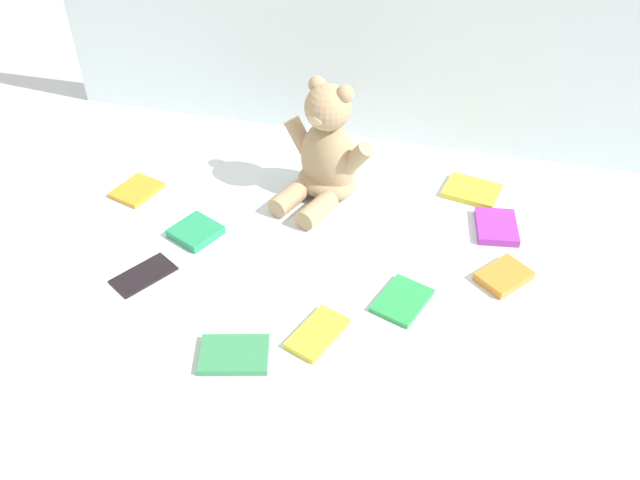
{
  "coord_description": "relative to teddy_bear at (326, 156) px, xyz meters",
  "views": [
    {
      "loc": [
        0.22,
        -1.08,
        0.96
      ],
      "look_at": [
        -0.02,
        -0.1,
        0.1
      ],
      "focal_mm": 37.51,
      "sensor_mm": 36.0,
      "label": 1
    }
  ],
  "objects": [
    {
      "name": "ground_plane",
      "position": [
        0.08,
        -0.19,
        -0.11
      ],
      "size": [
        3.2,
        3.2,
        0.0
      ],
      "primitive_type": "plane",
      "color": "silver"
    },
    {
      "name": "backdrop_drape",
      "position": [
        0.08,
        0.29,
        0.21
      ],
      "size": [
        1.74,
        0.03,
        0.65
      ],
      "primitive_type": "cube",
      "color": "white",
      "rests_on": "ground_plane"
    },
    {
      "name": "teddy_bear",
      "position": [
        0.0,
        0.0,
        0.0
      ],
      "size": [
        0.24,
        0.25,
        0.29
      ],
      "rotation": [
        0.0,
        0.0,
        -0.37
      ],
      "color": "tan",
      "rests_on": "ground_plane"
    },
    {
      "name": "book_case_0",
      "position": [
        0.43,
        -0.2,
        -0.1
      ],
      "size": [
        0.12,
        0.13,
        0.02
      ],
      "primitive_type": "cube",
      "rotation": [
        0.0,
        0.0,
        2.46
      ],
      "color": "orange",
      "rests_on": "ground_plane"
    },
    {
      "name": "book_case_1",
      "position": [
        -0.3,
        -0.38,
        -0.1
      ],
      "size": [
        0.13,
        0.15,
        0.01
      ],
      "primitive_type": "cube",
      "rotation": [
        0.0,
        0.0,
        2.59
      ],
      "color": "black",
      "rests_on": "ground_plane"
    },
    {
      "name": "book_case_2",
      "position": [
        -0.04,
        -0.53,
        -0.1
      ],
      "size": [
        0.14,
        0.12,
        0.01
      ],
      "primitive_type": "cube",
      "rotation": [
        0.0,
        0.0,
        1.83
      ],
      "color": "#398F57",
      "rests_on": "ground_plane"
    },
    {
      "name": "book_case_3",
      "position": [
        -0.25,
        -0.22,
        -0.1
      ],
      "size": [
        0.12,
        0.12,
        0.02
      ],
      "primitive_type": "cube",
      "rotation": [
        0.0,
        0.0,
        5.85
      ],
      "color": "#26985F",
      "rests_on": "ground_plane"
    },
    {
      "name": "book_case_4",
      "position": [
        0.24,
        -0.32,
        -0.1
      ],
      "size": [
        0.12,
        0.14,
        0.01
      ],
      "primitive_type": "cube",
      "rotation": [
        0.0,
        0.0,
        5.94
      ],
      "color": "green",
      "rests_on": "ground_plane"
    },
    {
      "name": "book_case_5",
      "position": [
        0.09,
        -0.45,
        -0.1
      ],
      "size": [
        0.11,
        0.14,
        0.01
      ],
      "primitive_type": "cube",
      "rotation": [
        0.0,
        0.0,
        2.77
      ],
      "color": "yellow",
      "rests_on": "ground_plane"
    },
    {
      "name": "book_case_6",
      "position": [
        -0.45,
        -0.11,
        -0.1
      ],
      "size": [
        0.12,
        0.13,
        0.01
      ],
      "primitive_type": "cube",
      "rotation": [
        0.0,
        0.0,
        2.84
      ],
      "color": "orange",
      "rests_on": "ground_plane"
    },
    {
      "name": "book_case_7",
      "position": [
        0.41,
        -0.04,
        -0.1
      ],
      "size": [
        0.11,
        0.13,
        0.02
      ],
      "primitive_type": "cube",
      "rotation": [
        0.0,
        0.0,
        0.15
      ],
      "color": "purple",
      "rests_on": "ground_plane"
    },
    {
      "name": "book_case_8",
      "position": [
        0.34,
        0.09,
        -0.1
      ],
      "size": [
        0.14,
        0.12,
        0.01
      ],
      "primitive_type": "cube",
      "rotation": [
        0.0,
        0.0,
        4.51
      ],
      "color": "gold",
      "rests_on": "ground_plane"
    }
  ]
}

